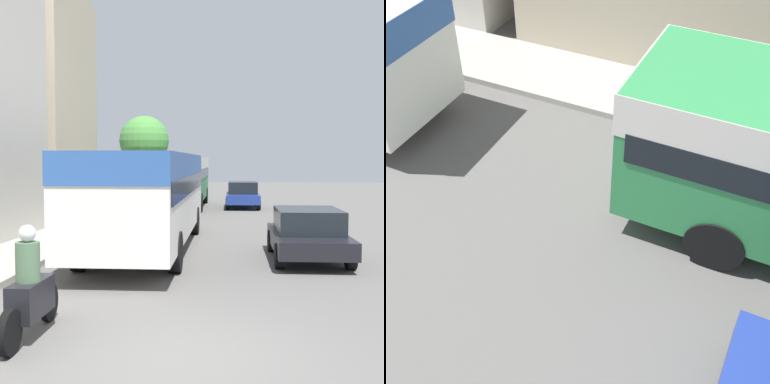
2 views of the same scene
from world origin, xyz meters
The scene contains 0 objects.
Camera 2 is at (5.35, 21.08, 7.00)m, focal length 50.00 mm.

